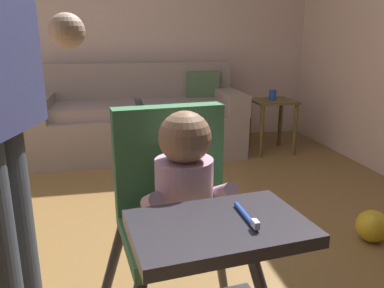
# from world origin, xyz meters

# --- Properties ---
(ground) EXTENTS (6.07, 6.43, 0.10)m
(ground) POSITION_xyz_m (0.00, 0.00, -0.05)
(ground) COLOR olive
(wall_far) EXTENTS (5.27, 0.06, 2.71)m
(wall_far) POSITION_xyz_m (0.00, 2.44, 1.36)
(wall_far) COLOR beige
(wall_far) RESTS_ON ground
(couch) EXTENTS (1.97, 0.86, 0.86)m
(couch) POSITION_xyz_m (0.31, 1.93, 0.33)
(couch) COLOR gray
(couch) RESTS_ON ground
(high_chair) EXTENTS (0.67, 0.78, 0.92)m
(high_chair) POSITION_xyz_m (0.26, -0.74, 0.63)
(high_chair) COLOR #332F36
(high_chair) RESTS_ON ground
(toy_ball) EXTENTS (0.18, 0.18, 0.18)m
(toy_ball) POSITION_xyz_m (1.46, -0.09, 0.09)
(toy_ball) COLOR gold
(toy_ball) RESTS_ON ground
(side_table) EXTENTS (0.40, 0.40, 0.52)m
(side_table) POSITION_xyz_m (1.58, 1.66, 0.38)
(side_table) COLOR brown
(side_table) RESTS_ON ground
(sippy_cup) EXTENTS (0.07, 0.07, 0.10)m
(sippy_cup) POSITION_xyz_m (1.58, 1.66, 0.57)
(sippy_cup) COLOR #284CB7
(sippy_cup) RESTS_ON side_table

